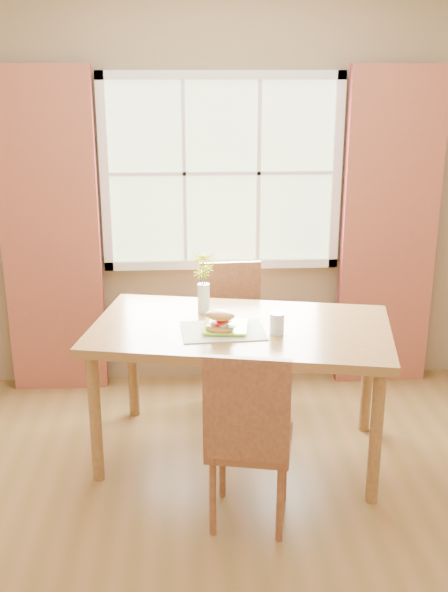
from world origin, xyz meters
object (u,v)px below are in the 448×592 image
chair_far (232,331)px  croissant_sandwich (220,321)px  water_glass (277,324)px  chair_near (249,433)px  flower_vase (203,277)px  dining_table (241,340)px

chair_far → croissant_sandwich: bearing=-102.3°
croissant_sandwich → water_glass: (0.31, -0.00, -0.02)m
chair_near → croissant_sandwich: (-0.11, 0.57, 0.36)m
chair_near → flower_vase: size_ratio=2.65×
croissant_sandwich → water_glass: bearing=23.0°
chair_far → water_glass: bearing=-79.7°
dining_table → flower_vase: (-0.20, 0.23, 0.30)m
chair_near → flower_vase: (-0.18, 0.93, 0.50)m
dining_table → chair_far: chair_far is taller
flower_vase → dining_table: bearing=-49.3°
dining_table → flower_vase: flower_vase is taller
chair_near → chair_far: bearing=100.9°
chair_far → water_glass: (0.19, -0.76, 0.33)m
dining_table → chair_near: bearing=-80.1°
water_glass → croissant_sandwich: bearing=179.8°
dining_table → chair_far: size_ratio=1.86×
chair_far → flower_vase: 0.66m
chair_near → water_glass: (0.20, 0.57, 0.34)m
flower_vase → water_glass: bearing=-43.5°
croissant_sandwich → water_glass: size_ratio=1.67×
croissant_sandwich → water_glass: croissant_sandwich is taller
dining_table → croissant_sandwich: croissant_sandwich is taller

